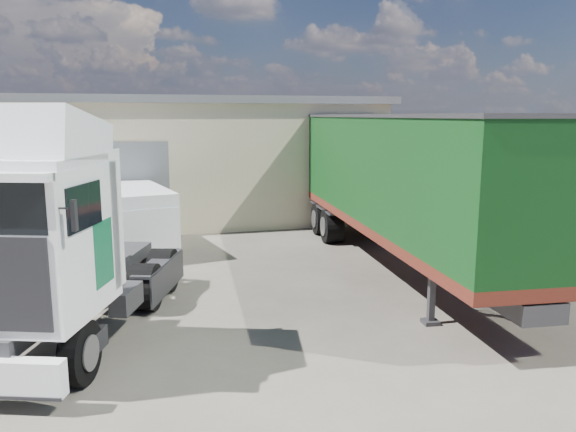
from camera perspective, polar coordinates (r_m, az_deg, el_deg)
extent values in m
plane|color=black|center=(12.43, -9.22, -11.42)|extent=(120.00, 120.00, 0.00)
cube|color=#B9AA8E|center=(28.05, -25.00, 5.04)|extent=(30.00, 12.00, 5.00)
cube|color=#5B5E61|center=(27.98, -25.41, 10.45)|extent=(30.60, 12.60, 0.30)
cube|color=#5B5E61|center=(21.70, -17.21, 2.45)|extent=(4.00, 0.08, 3.60)
cube|color=#5B5E61|center=(27.99, -25.44, 10.86)|extent=(30.60, 0.40, 0.15)
cube|color=brown|center=(21.78, 20.58, 0.81)|extent=(0.35, 26.00, 2.50)
cylinder|color=black|center=(10.97, -25.95, -12.20)|extent=(2.84, 1.91, 1.13)
cylinder|color=black|center=(14.10, -18.39, -6.77)|extent=(2.89, 1.93, 1.13)
cylinder|color=black|center=(15.43, -16.28, -5.21)|extent=(2.89, 1.93, 1.13)
cube|color=#2D2D30|center=(12.97, -20.46, -6.56)|extent=(3.17, 6.94, 0.32)
cube|color=white|center=(10.75, -25.73, -2.28)|extent=(3.30, 3.17, 2.60)
cube|color=white|center=(10.73, -25.86, 6.72)|extent=(3.16, 2.80, 1.30)
cube|color=#0C5433|center=(10.60, -18.19, -3.56)|extent=(0.27, 0.76, 1.17)
cylinder|color=#2D2D30|center=(14.13, -18.20, -4.13)|extent=(1.48, 1.48, 0.13)
cube|color=#2D2D30|center=(12.82, 14.36, -7.94)|extent=(0.37, 0.37, 1.26)
cube|color=#2D2D30|center=(13.78, 22.24, -7.12)|extent=(0.37, 0.37, 1.26)
cylinder|color=black|center=(21.34, 6.97, -0.54)|extent=(3.00, 1.44, 1.21)
cube|color=#2D2D30|center=(16.98, 11.57, -1.99)|extent=(2.01, 13.75, 0.40)
cube|color=#5C1F15|center=(16.90, 11.61, -0.74)|extent=(3.94, 13.91, 0.27)
cube|color=black|center=(16.68, 11.81, 4.74)|extent=(3.94, 13.91, 2.97)
cube|color=#2D2D30|center=(16.61, 12.00, 9.93)|extent=(4.02, 13.98, 0.09)
cylinder|color=black|center=(18.37, -14.74, -3.28)|extent=(2.31, 1.17, 0.76)
cylinder|color=black|center=(21.91, -16.65, -1.22)|extent=(2.31, 1.17, 0.76)
cube|color=white|center=(19.98, -15.89, 0.16)|extent=(3.17, 5.60, 1.95)
cube|color=white|center=(17.88, -14.64, -1.12)|extent=(2.28, 1.43, 1.26)
cube|color=black|center=(18.00, -14.87, 0.99)|extent=(1.99, 0.48, 0.69)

